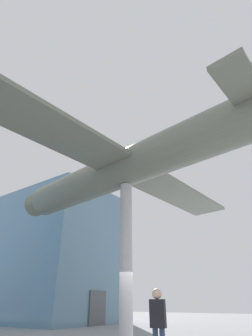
# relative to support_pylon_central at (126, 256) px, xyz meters

# --- Properties ---
(glass_pavilion_right) EXTENTS (8.33, 12.18, 11.24)m
(glass_pavilion_right) POSITION_rel_support_pylon_central_xyz_m (7.77, 14.04, 2.23)
(glass_pavilion_right) COLOR #60849E
(glass_pavilion_right) RESTS_ON ground_plane
(support_pylon_central) EXTENTS (0.51, 0.51, 6.21)m
(support_pylon_central) POSITION_rel_support_pylon_central_xyz_m (0.00, 0.00, 0.00)
(support_pylon_central) COLOR #B7B7BC
(support_pylon_central) RESTS_ON ground_plane
(suspended_airplane) EXTENTS (17.63, 15.07, 3.08)m
(suspended_airplane) POSITION_rel_support_pylon_central_xyz_m (0.02, 0.18, 4.00)
(suspended_airplane) COLOR slate
(suspended_airplane) RESTS_ON support_pylon_central
(visitor_person) EXTENTS (0.31, 0.44, 1.79)m
(visitor_person) POSITION_rel_support_pylon_central_xyz_m (-2.04, -2.44, -2.06)
(visitor_person) COLOR #2D3D56
(visitor_person) RESTS_ON ground_plane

